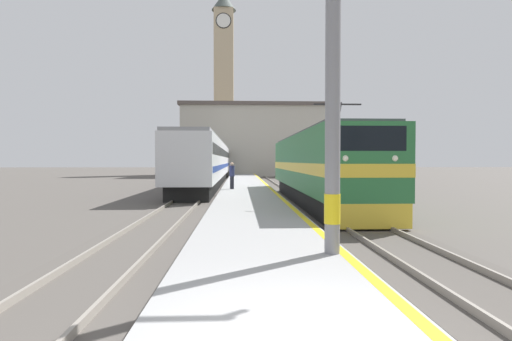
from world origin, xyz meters
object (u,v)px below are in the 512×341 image
object	(u,v)px
clock_tower	(224,79)
locomotive_train	(317,168)
catenary_mast	(336,78)
passenger_train	(212,162)
person_on_platform	(232,175)

from	to	relation	value
clock_tower	locomotive_train	bearing A→B (deg)	-81.96
locomotive_train	catenary_mast	distance (m)	13.41
catenary_mast	clock_tower	size ratio (longest dim) A/B	0.23
locomotive_train	clock_tower	size ratio (longest dim) A/B	0.56
passenger_train	clock_tower	size ratio (longest dim) A/B	1.36
locomotive_train	clock_tower	bearing A→B (deg)	98.04
passenger_train	catenary_mast	xyz separation A→B (m)	(4.78, -33.54, 1.77)
passenger_train	clock_tower	bearing A→B (deg)	89.46
clock_tower	person_on_platform	bearing A→B (deg)	-87.16
locomotive_train	catenary_mast	bearing A→B (deg)	-99.61
catenary_mast	person_on_platform	world-z (taller)	catenary_mast
locomotive_train	person_on_platform	xyz separation A→B (m)	(-4.62, 5.12, -0.56)
person_on_platform	clock_tower	world-z (taller)	clock_tower
person_on_platform	clock_tower	bearing A→B (deg)	92.84
passenger_train	catenary_mast	bearing A→B (deg)	-81.89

